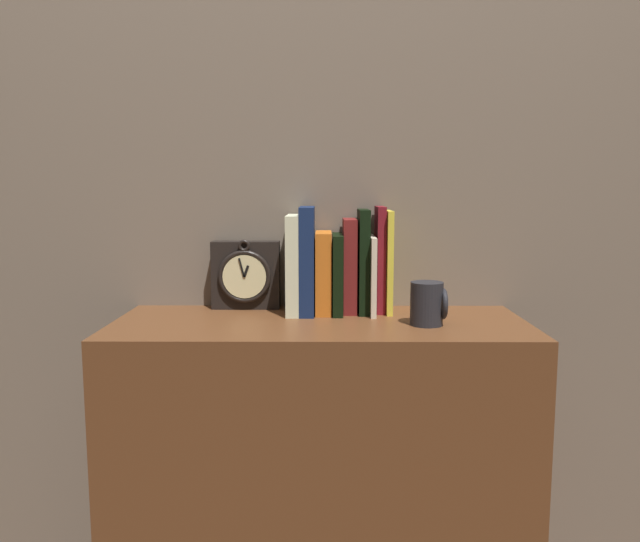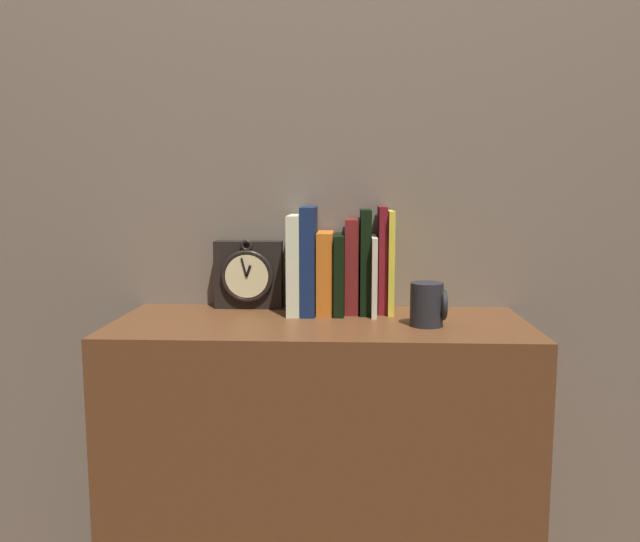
{
  "view_description": "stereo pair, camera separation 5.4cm",
  "coord_description": "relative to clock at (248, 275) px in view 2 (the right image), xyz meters",
  "views": [
    {
      "loc": [
        0.01,
        -1.4,
        1.18
      ],
      "look_at": [
        0.0,
        0.0,
        1.0
      ],
      "focal_mm": 35.0,
      "sensor_mm": 36.0,
      "label": 1
    },
    {
      "loc": [
        0.06,
        -1.4,
        1.18
      ],
      "look_at": [
        0.0,
        0.0,
        1.0
      ],
      "focal_mm": 35.0,
      "sensor_mm": 36.0,
      "label": 2
    }
  ],
  "objects": [
    {
      "name": "wall_back",
      "position": [
        0.19,
        0.06,
        0.33
      ],
      "size": [
        6.0,
        0.05,
        2.6
      ],
      "color": "#756656",
      "rests_on": "ground_plane"
    },
    {
      "name": "bookshelf",
      "position": [
        0.19,
        -0.15,
        -0.53
      ],
      "size": [
        0.95,
        0.39,
        0.88
      ],
      "color": "brown",
      "rests_on": "ground_plane"
    },
    {
      "name": "clock",
      "position": [
        0.0,
        0.0,
        0.0
      ],
      "size": [
        0.17,
        0.06,
        0.18
      ],
      "color": "black",
      "rests_on": "bookshelf"
    },
    {
      "name": "book_slot0_cream",
      "position": [
        0.12,
        -0.05,
        0.03
      ],
      "size": [
        0.03,
        0.16,
        0.24
      ],
      "color": "beige",
      "rests_on": "bookshelf"
    },
    {
      "name": "book_slot1_navy",
      "position": [
        0.16,
        -0.05,
        0.04
      ],
      "size": [
        0.04,
        0.16,
        0.26
      ],
      "color": "#13234B",
      "rests_on": "bookshelf"
    },
    {
      "name": "book_slot2_orange",
      "position": [
        0.2,
        -0.04,
        0.01
      ],
      "size": [
        0.04,
        0.14,
        0.2
      ],
      "color": "orange",
      "rests_on": "bookshelf"
    },
    {
      "name": "book_slot3_black",
      "position": [
        0.23,
        -0.05,
        0.01
      ],
      "size": [
        0.02,
        0.15,
        0.19
      ],
      "color": "black",
      "rests_on": "bookshelf"
    },
    {
      "name": "book_slot4_maroon",
      "position": [
        0.26,
        -0.03,
        0.03
      ],
      "size": [
        0.03,
        0.12,
        0.23
      ],
      "color": "maroon",
      "rests_on": "bookshelf"
    },
    {
      "name": "book_slot5_black",
      "position": [
        0.29,
        -0.04,
        0.04
      ],
      "size": [
        0.03,
        0.13,
        0.25
      ],
      "color": "black",
      "rests_on": "bookshelf"
    },
    {
      "name": "book_slot6_cream",
      "position": [
        0.31,
        -0.05,
        0.01
      ],
      "size": [
        0.01,
        0.16,
        0.19
      ],
      "color": "beige",
      "rests_on": "bookshelf"
    },
    {
      "name": "book_slot7_maroon",
      "position": [
        0.34,
        -0.03,
        0.04
      ],
      "size": [
        0.02,
        0.11,
        0.26
      ],
      "color": "maroon",
      "rests_on": "bookshelf"
    },
    {
      "name": "book_slot8_yellow",
      "position": [
        0.35,
        -0.03,
        0.04
      ],
      "size": [
        0.01,
        0.13,
        0.25
      ],
      "color": "yellow",
      "rests_on": "bookshelf"
    },
    {
      "name": "mug",
      "position": [
        0.43,
        -0.19,
        -0.04
      ],
      "size": [
        0.08,
        0.07,
        0.1
      ],
      "color": "#232328",
      "rests_on": "bookshelf"
    }
  ]
}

